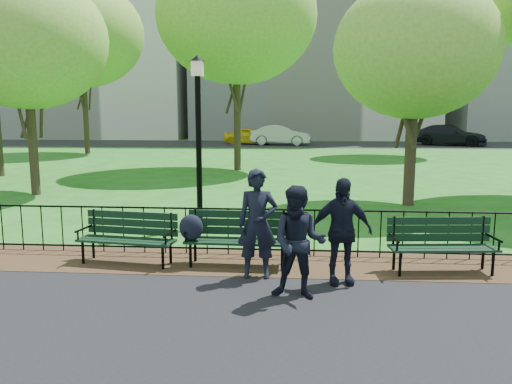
# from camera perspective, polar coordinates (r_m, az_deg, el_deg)

# --- Properties ---
(ground) EXTENTS (120.00, 120.00, 0.00)m
(ground) POSITION_cam_1_polar(r_m,az_deg,el_deg) (7.48, 2.52, -11.65)
(ground) COLOR #225D18
(dirt_strip) EXTENTS (60.00, 1.60, 0.01)m
(dirt_strip) POSITION_cam_1_polar(r_m,az_deg,el_deg) (8.89, 2.85, -8.14)
(dirt_strip) COLOR #3A2C17
(dirt_strip) RESTS_ON ground
(far_street) EXTENTS (70.00, 9.00, 0.01)m
(far_street) POSITION_cam_1_polar(r_m,az_deg,el_deg) (42.07, 4.13, 5.47)
(far_street) COLOR black
(far_street) RESTS_ON ground
(iron_fence) EXTENTS (24.06, 0.06, 1.00)m
(iron_fence) POSITION_cam_1_polar(r_m,az_deg,el_deg) (9.25, 2.96, -4.35)
(iron_fence) COLOR black
(iron_fence) RESTS_ON ground
(apartment_west) EXTENTS (22.00, 15.00, 26.00)m
(apartment_west) POSITION_cam_1_polar(r_m,az_deg,el_deg) (60.21, -18.30, 18.55)
(apartment_west) COLOR silver
(apartment_west) RESTS_ON ground
(park_bench_main) EXTENTS (1.90, 0.61, 1.03)m
(park_bench_main) POSITION_cam_1_polar(r_m,az_deg,el_deg) (8.65, -4.37, -4.38)
(park_bench_main) COLOR black
(park_bench_main) RESTS_ON ground
(park_bench_left_a) EXTENTS (1.78, 0.77, 0.98)m
(park_bench_left_a) POSITION_cam_1_polar(r_m,az_deg,el_deg) (9.10, -14.34, -4.45)
(park_bench_left_a) COLOR black
(park_bench_left_a) RESTS_ON ground
(park_bench_right_a) EXTENTS (1.78, 0.70, 0.99)m
(park_bench_right_a) POSITION_cam_1_polar(r_m,az_deg,el_deg) (8.87, 20.41, -5.06)
(park_bench_right_a) COLOR black
(park_bench_right_a) RESTS_ON ground
(lamppost) EXTENTS (0.35, 0.35, 3.88)m
(lamppost) POSITION_cam_1_polar(r_m,az_deg,el_deg) (11.30, -6.58, 6.33)
(lamppost) COLOR black
(lamppost) RESTS_ON ground
(tree_near_w) EXTENTS (5.02, 5.02, 7.00)m
(tree_near_w) POSITION_cam_1_polar(r_m,az_deg,el_deg) (17.65, -24.85, 15.48)
(tree_near_w) COLOR #2D2116
(tree_near_w) RESTS_ON ground
(tree_near_e) EXTENTS (4.51, 4.51, 6.28)m
(tree_near_e) POSITION_cam_1_polar(r_m,az_deg,el_deg) (14.93, 17.76, 15.25)
(tree_near_e) COLOR #2D2116
(tree_near_e) RESTS_ON ground
(tree_far_c) EXTENTS (7.11, 7.11, 9.91)m
(tree_far_c) POSITION_cam_1_polar(r_m,az_deg,el_deg) (23.39, -2.23, 19.52)
(tree_far_c) COLOR #2D2116
(tree_far_c) RESTS_ON ground
(tree_far_e) EXTENTS (6.26, 6.26, 8.73)m
(tree_far_e) POSITION_cam_1_polar(r_m,az_deg,el_deg) (32.13, 17.40, 14.79)
(tree_far_e) COLOR #2D2116
(tree_far_e) RESTS_ON ground
(tree_far_w) EXTENTS (7.71, 7.71, 10.74)m
(tree_far_w) POSITION_cam_1_polar(r_m,az_deg,el_deg) (34.34, -19.33, 16.66)
(tree_far_w) COLOR #2D2116
(tree_far_w) RESTS_ON ground
(person_left) EXTENTS (0.66, 0.45, 1.76)m
(person_left) POSITION_cam_1_polar(r_m,az_deg,el_deg) (7.95, 0.18, -3.66)
(person_left) COLOR black
(person_left) RESTS_ON asphalt_path
(person_mid) EXTENTS (0.84, 0.53, 1.62)m
(person_mid) POSITION_cam_1_polar(r_m,az_deg,el_deg) (7.11, 4.91, -5.79)
(person_mid) COLOR black
(person_mid) RESTS_ON asphalt_path
(person_right) EXTENTS (1.02, 0.54, 1.66)m
(person_right) POSITION_cam_1_polar(r_m,az_deg,el_deg) (7.80, 9.67, -4.42)
(person_right) COLOR black
(person_right) RESTS_ON asphalt_path
(taxi) EXTENTS (4.43, 2.81, 1.40)m
(taxi) POSITION_cam_1_polar(r_m,az_deg,el_deg) (41.74, -0.83, 6.44)
(taxi) COLOR yellow
(taxi) RESTS_ON far_street
(sedan_silver) EXTENTS (5.03, 2.22, 1.61)m
(sedan_silver) POSITION_cam_1_polar(r_m,az_deg,el_deg) (40.87, 2.88, 6.51)
(sedan_silver) COLOR #AEB0B6
(sedan_silver) RESTS_ON far_street
(sedan_dark) EXTENTS (6.14, 4.34, 1.65)m
(sedan_dark) POSITION_cam_1_polar(r_m,az_deg,el_deg) (43.39, 21.21, 6.09)
(sedan_dark) COLOR black
(sedan_dark) RESTS_ON far_street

